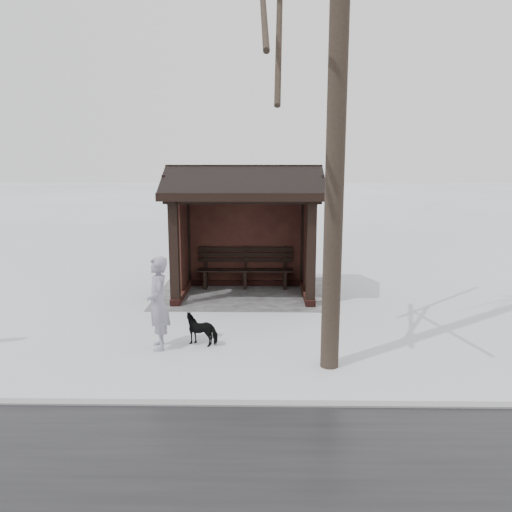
# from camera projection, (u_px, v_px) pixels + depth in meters

# --- Properties ---
(ground) EXTENTS (120.00, 120.00, 0.00)m
(ground) POSITION_uv_depth(u_px,v_px,m) (244.00, 295.00, 12.01)
(ground) COLOR white
(ground) RESTS_ON ground
(kerb) EXTENTS (120.00, 0.15, 0.06)m
(kerb) POSITION_uv_depth(u_px,v_px,m) (229.00, 404.00, 6.61)
(kerb) COLOR gray
(kerb) RESTS_ON ground
(trampled_patch) EXTENTS (4.20, 3.20, 0.02)m
(trampled_patch) POSITION_uv_depth(u_px,v_px,m) (245.00, 292.00, 12.20)
(trampled_patch) COLOR #97979C
(trampled_patch) RESTS_ON ground
(bus_shelter) EXTENTS (3.60, 2.40, 3.09)m
(bus_shelter) POSITION_uv_depth(u_px,v_px,m) (244.00, 204.00, 11.75)
(bus_shelter) COLOR #361613
(bus_shelter) RESTS_ON ground
(pedestrian) EXTENTS (0.53, 0.67, 1.61)m
(pedestrian) POSITION_uv_depth(u_px,v_px,m) (158.00, 303.00, 8.46)
(pedestrian) COLOR gray
(pedestrian) RESTS_ON ground
(dog) EXTENTS (0.70, 0.47, 0.54)m
(dog) POSITION_uv_depth(u_px,v_px,m) (202.00, 329.00, 8.77)
(dog) COLOR black
(dog) RESTS_ON ground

